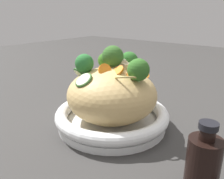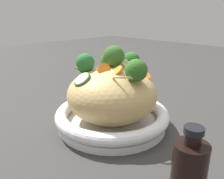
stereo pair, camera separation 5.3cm
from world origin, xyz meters
name	(u,v)px [view 2 (the right image)]	position (x,y,z in m)	size (l,w,h in m)	color
ground_plane	(112,125)	(0.00, 0.00, 0.00)	(3.00, 3.00, 0.00)	#333130
serving_bowl	(112,117)	(0.00, 0.00, 0.02)	(0.27, 0.27, 0.04)	white
noodle_heap	(112,95)	(0.00, 0.00, 0.08)	(0.21, 0.21, 0.13)	tan
broccoli_florets	(116,62)	(0.00, 0.02, 0.15)	(0.18, 0.15, 0.08)	#9FB879
carrot_coins	(120,72)	(0.01, 0.01, 0.13)	(0.15, 0.11, 0.05)	orange
zucchini_slices	(82,76)	(-0.04, -0.05, 0.12)	(0.09, 0.07, 0.03)	beige
chicken_chunks	(123,65)	(0.00, 0.04, 0.14)	(0.07, 0.06, 0.03)	beige
soy_sauce_bottle	(189,171)	(0.24, -0.09, 0.05)	(0.05, 0.05, 0.12)	black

